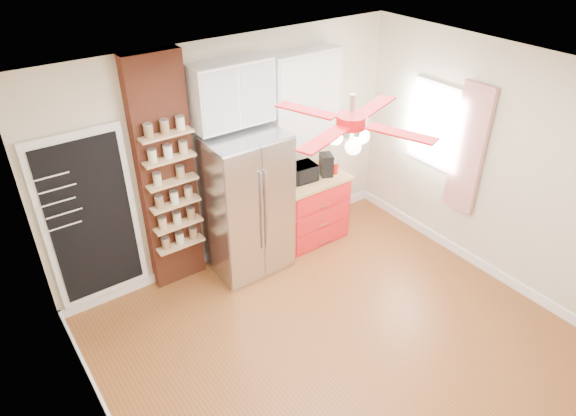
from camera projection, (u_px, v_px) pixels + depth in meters
floor at (336, 341)px, 5.32m from camera, size 4.50×4.50×0.00m
ceiling at (354, 88)px, 3.90m from camera, size 4.50×4.50×0.00m
wall_back at (231, 155)px, 5.99m from camera, size 4.50×0.02×2.70m
wall_front at (551, 381)px, 3.23m from camera, size 4.50×0.02×2.70m
wall_left at (93, 343)px, 3.50m from camera, size 0.02×4.00×2.70m
wall_right at (497, 167)px, 5.72m from camera, size 0.02×4.00×2.70m
chalkboard at (91, 220)px, 5.26m from camera, size 0.95×0.05×1.95m
brick_pillar at (167, 177)px, 5.52m from camera, size 0.60×0.16×2.70m
fridge at (246, 204)px, 5.96m from camera, size 0.90×0.70×1.75m
upper_glass_cabinet at (231, 93)px, 5.43m from camera, size 0.90×0.35×0.70m
red_cabinet at (309, 207)px, 6.70m from camera, size 0.94×0.64×0.90m
upper_shelf_unit at (303, 99)px, 6.07m from camera, size 0.90×0.30×1.15m
window at (435, 125)px, 6.23m from camera, size 0.04×0.75×1.05m
curtain at (468, 150)px, 5.88m from camera, size 0.06×0.40×1.55m
ceiling_fan at (351, 122)px, 4.04m from camera, size 1.40×1.40×0.44m
toaster_oven at (300, 173)px, 6.33m from camera, size 0.41×0.30×0.22m
coffee_maker at (326, 165)px, 6.44m from camera, size 0.20×0.23×0.29m
canister_left at (334, 168)px, 6.52m from camera, size 0.11×0.11×0.15m
canister_right at (329, 162)px, 6.66m from camera, size 0.13×0.13×0.14m
pantry_jar_oats at (157, 179)px, 5.31m from camera, size 0.12×0.12×0.12m
pantry_jar_beans at (180, 172)px, 5.43m from camera, size 0.12×0.12×0.13m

